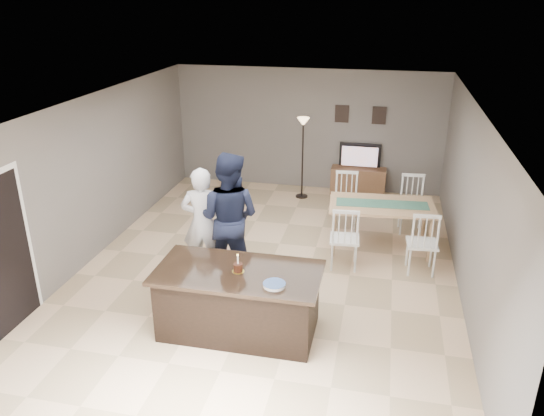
% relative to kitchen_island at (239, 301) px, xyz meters
% --- Properties ---
extents(floor, '(8.00, 8.00, 0.00)m').
position_rel_kitchen_island_xyz_m(floor, '(0.00, 1.80, -0.45)').
color(floor, '#DAB48B').
rests_on(floor, ground).
extents(room_shell, '(8.00, 8.00, 8.00)m').
position_rel_kitchen_island_xyz_m(room_shell, '(0.00, 1.80, 1.22)').
color(room_shell, slate).
rests_on(room_shell, floor).
extents(kitchen_island, '(2.15, 1.10, 0.90)m').
position_rel_kitchen_island_xyz_m(kitchen_island, '(0.00, 0.00, 0.00)').
color(kitchen_island, black).
rests_on(kitchen_island, floor).
extents(tv_console, '(1.20, 0.40, 0.60)m').
position_rel_kitchen_island_xyz_m(tv_console, '(1.20, 5.57, -0.15)').
color(tv_console, brown).
rests_on(tv_console, floor).
extents(television, '(0.91, 0.12, 0.53)m').
position_rel_kitchen_island_xyz_m(television, '(1.20, 5.64, 0.41)').
color(television, black).
rests_on(television, tv_console).
extents(tv_screen_glow, '(0.78, 0.00, 0.78)m').
position_rel_kitchen_island_xyz_m(tv_screen_glow, '(1.20, 5.56, 0.42)').
color(tv_screen_glow, orange).
rests_on(tv_screen_glow, tv_console).
extents(picture_frames, '(1.10, 0.02, 0.38)m').
position_rel_kitchen_island_xyz_m(picture_frames, '(1.15, 5.78, 1.30)').
color(picture_frames, black).
rests_on(picture_frames, room_shell).
extents(doorway, '(0.00, 2.10, 2.65)m').
position_rel_kitchen_island_xyz_m(doorway, '(-2.99, -0.50, 0.80)').
color(doorway, black).
rests_on(doorway, floor).
extents(woman, '(0.71, 0.53, 1.80)m').
position_rel_kitchen_island_xyz_m(woman, '(-0.95, 1.35, 0.45)').
color(woman, silver).
rests_on(woman, floor).
extents(man, '(1.08, 0.88, 2.06)m').
position_rel_kitchen_island_xyz_m(man, '(-0.52, 1.35, 0.58)').
color(man, '#161C32').
rests_on(man, floor).
extents(birthday_cake, '(0.16, 0.16, 0.25)m').
position_rel_kitchen_island_xyz_m(birthday_cake, '(0.01, -0.01, 0.50)').
color(birthday_cake, yellow).
rests_on(birthday_cake, kitchen_island).
extents(plate_stack, '(0.28, 0.28, 0.04)m').
position_rel_kitchen_island_xyz_m(plate_stack, '(0.54, -0.27, 0.47)').
color(plate_stack, white).
rests_on(plate_stack, kitchen_island).
extents(dining_table, '(1.86, 2.13, 1.09)m').
position_rel_kitchen_island_xyz_m(dining_table, '(1.75, 2.91, 0.24)').
color(dining_table, tan).
rests_on(dining_table, floor).
extents(floor_lamp, '(0.27, 0.27, 1.78)m').
position_rel_kitchen_island_xyz_m(floor_lamp, '(0.01, 5.10, 0.92)').
color(floor_lamp, black).
rests_on(floor_lamp, floor).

